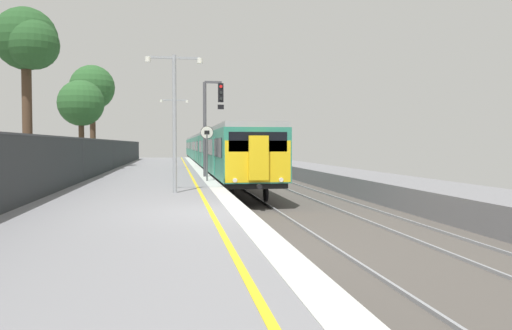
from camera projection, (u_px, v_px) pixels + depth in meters
name	position (u px, v px, depth m)	size (l,w,h in m)	color
ground	(324.00, 233.00, 13.42)	(17.40, 110.00, 1.21)	gray
commuter_train_at_platform	(207.00, 149.00, 52.14)	(2.83, 64.42, 3.81)	#2D846B
signal_gantry	(210.00, 117.00, 27.00)	(1.10, 0.24, 5.06)	#47474C
speed_limit_sign	(207.00, 146.00, 23.72)	(0.59, 0.08, 2.57)	#59595B
platform_lamp_mid	(174.00, 110.00, 17.94)	(2.00, 0.20, 4.85)	#93999E
platform_lamp_far	(174.00, 127.00, 35.98)	(2.00, 0.20, 4.94)	#93999E
background_tree_left	(28.00, 43.00, 22.94)	(3.01, 3.12, 7.92)	#473323
background_tree_centre	(92.00, 89.00, 38.46)	(3.35, 3.35, 7.70)	#473323
background_tree_right	(80.00, 105.00, 33.62)	(3.02, 3.02, 5.95)	#473323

